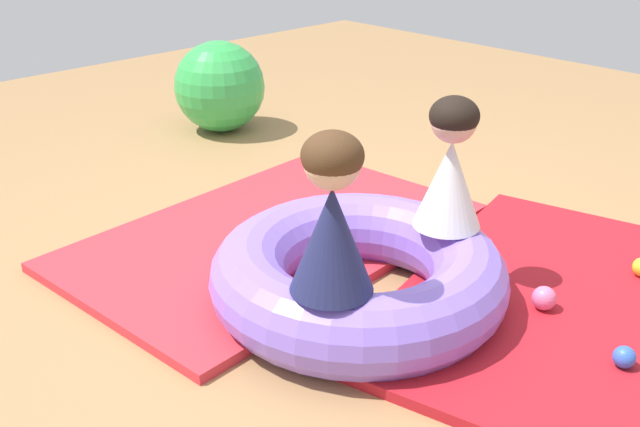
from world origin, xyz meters
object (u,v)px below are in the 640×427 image
play_ball_green (453,268)px  play_ball_blue (624,357)px  child_in_white (451,165)px  inflatable_cushion (358,275)px  exercise_ball_large (220,87)px  child_in_navy (332,216)px  play_ball_pink (544,298)px

play_ball_green → play_ball_blue: play_ball_blue is taller
child_in_white → play_ball_green: 0.45m
play_ball_green → child_in_white: bearing=176.0°
play_ball_green → play_ball_blue: size_ratio=0.90×
inflatable_cushion → play_ball_blue: size_ratio=14.99×
play_ball_blue → exercise_ball_large: size_ratio=0.13×
inflatable_cushion → play_ball_blue: (0.31, -0.87, -0.06)m
child_in_navy → exercise_ball_large: (1.21, 2.20, -0.25)m
child_in_navy → play_ball_pink: child_in_navy is taller
inflatable_cushion → play_ball_pink: 0.67m
child_in_navy → play_ball_pink: size_ratio=5.92×
play_ball_blue → exercise_ball_large: 2.96m
inflatable_cushion → exercise_ball_large: 2.22m
child_in_white → play_ball_blue: size_ratio=6.80×
child_in_navy → child_in_white: (0.63, 0.04, -0.01)m
play_ball_blue → play_ball_pink: bearing=71.1°
child_in_white → play_ball_green: size_ratio=7.58×
inflatable_cushion → exercise_ball_large: bearing=65.9°
play_ball_pink → exercise_ball_large: (0.48, 2.53, 0.19)m
inflatable_cushion → play_ball_pink: size_ratio=12.33×
play_ball_pink → play_ball_blue: (-0.12, -0.36, -0.01)m
inflatable_cushion → child_in_white: 0.52m
play_ball_pink → exercise_ball_large: size_ratio=0.16×
child_in_white → play_ball_blue: (-0.02, -0.73, -0.44)m
child_in_navy → play_ball_blue: size_ratio=7.20×
child_in_white → inflatable_cushion: bearing=-16.2°
inflatable_cushion → play_ball_green: inflatable_cushion is taller
child_in_white → play_ball_pink: (0.10, -0.37, -0.43)m
play_ball_pink → child_in_white: bearing=105.3°
inflatable_cushion → play_ball_blue: inflatable_cushion is taller
play_ball_green → exercise_ball_large: 2.23m
exercise_ball_large → child_in_white: bearing=-105.0°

